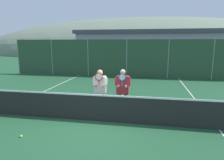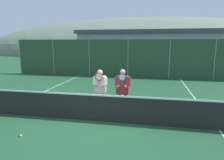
{
  "view_description": "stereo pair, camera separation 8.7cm",
  "coord_description": "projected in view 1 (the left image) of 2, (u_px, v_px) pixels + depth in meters",
  "views": [
    {
      "loc": [
        1.82,
        -6.61,
        2.8
      ],
      "look_at": [
        0.4,
        0.98,
        1.35
      ],
      "focal_mm": 32.0,
      "sensor_mm": 36.0,
      "label": 1
    },
    {
      "loc": [
        1.91,
        -6.59,
        2.8
      ],
      "look_at": [
        0.4,
        0.98,
        1.35
      ],
      "focal_mm": 32.0,
      "sensor_mm": 36.0,
      "label": 2
    }
  ],
  "objects": [
    {
      "name": "ground_plane",
      "position": [
        96.0,
        121.0,
        7.23
      ],
      "size": [
        120.0,
        120.0,
        0.0
      ],
      "primitive_type": "plane",
      "color": "#1E4C2D"
    },
    {
      "name": "hill_distant",
      "position": [
        143.0,
        52.0,
        58.15
      ],
      "size": [
        97.43,
        54.13,
        18.94
      ],
      "color": "slate",
      "rests_on": "ground_plane"
    },
    {
      "name": "clubhouse_building",
      "position": [
        147.0,
        49.0,
        22.44
      ],
      "size": [
        15.52,
        5.5,
        4.11
      ],
      "color": "#9EA3A8",
      "rests_on": "ground_plane"
    },
    {
      "name": "fence_back",
      "position": [
        127.0,
        58.0,
        16.24
      ],
      "size": [
        19.74,
        0.06,
        3.05
      ],
      "color": "gray",
      "rests_on": "ground_plane"
    },
    {
      "name": "tennis_net",
      "position": [
        96.0,
        107.0,
        7.14
      ],
      "size": [
        11.13,
        0.09,
        1.1
      ],
      "color": "gray",
      "rests_on": "ground_plane"
    },
    {
      "name": "court_line_left_sideline",
      "position": [
        37.0,
        95.0,
        10.88
      ],
      "size": [
        0.05,
        16.0,
        0.01
      ],
      "primitive_type": "cube",
      "color": "white",
      "rests_on": "ground_plane"
    },
    {
      "name": "court_line_right_sideline",
      "position": [
        198.0,
        103.0,
        9.38
      ],
      "size": [
        0.05,
        16.0,
        0.01
      ],
      "primitive_type": "cube",
      "color": "white",
      "rests_on": "ground_plane"
    },
    {
      "name": "player_leftmost",
      "position": [
        100.0,
        88.0,
        7.77
      ],
      "size": [
        0.57,
        0.34,
        1.78
      ],
      "color": "white",
      "rests_on": "ground_plane"
    },
    {
      "name": "player_center_left",
      "position": [
        123.0,
        89.0,
        7.6
      ],
      "size": [
        0.61,
        0.34,
        1.81
      ],
      "color": "#56565B",
      "rests_on": "ground_plane"
    },
    {
      "name": "car_far_left",
      "position": [
        71.0,
        62.0,
        19.84
      ],
      "size": [
        4.76,
        1.95,
        1.82
      ],
      "color": "#285638",
      "rests_on": "ground_plane"
    },
    {
      "name": "car_left_of_center",
      "position": [
        127.0,
        63.0,
        18.74
      ],
      "size": [
        4.67,
        1.97,
        1.82
      ],
      "color": "slate",
      "rests_on": "ground_plane"
    },
    {
      "name": "car_center",
      "position": [
        187.0,
        65.0,
        17.8
      ],
      "size": [
        4.25,
        2.1,
        1.66
      ],
      "color": "black",
      "rests_on": "ground_plane"
    },
    {
      "name": "tennis_ball_on_court",
      "position": [
        21.0,
        136.0,
        5.99
      ],
      "size": [
        0.07,
        0.07,
        0.07
      ],
      "color": "#CCDB33",
      "rests_on": "ground_plane"
    }
  ]
}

